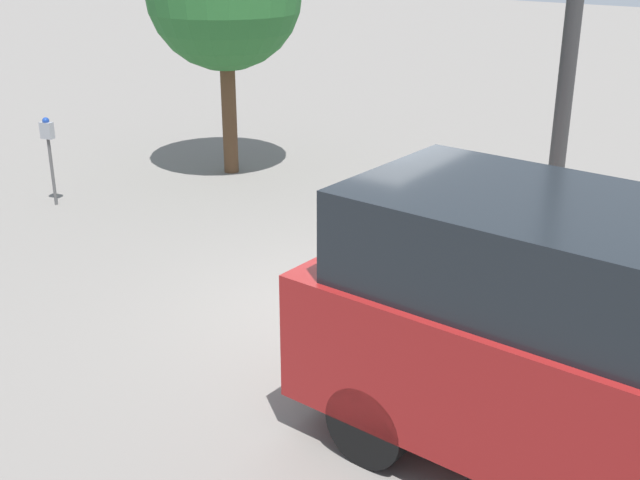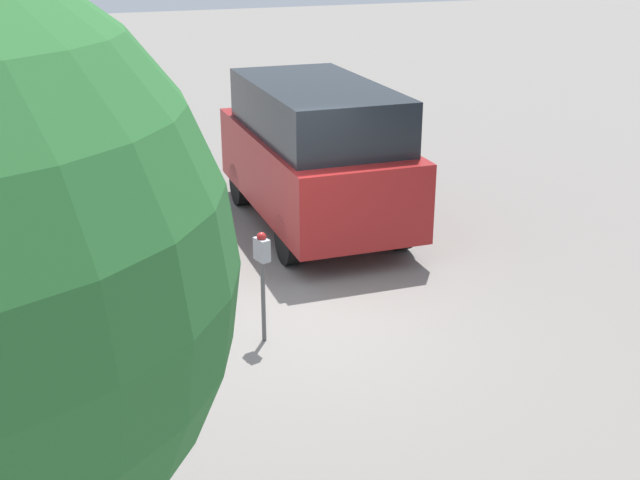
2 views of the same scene
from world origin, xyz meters
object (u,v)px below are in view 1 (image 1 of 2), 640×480
parking_meter_far (48,141)px  parked_van (582,341)px  lamp_post (560,137)px  parking_meter_near (354,214)px

parking_meter_far → parked_van: bearing=-25.7°
parked_van → parking_meter_far: bearing=170.9°
parking_meter_far → parked_van: size_ratio=0.31×
parking_meter_far → lamp_post: size_ratio=0.28×
lamp_post → parking_meter_near: bearing=-135.9°
parking_meter_far → lamp_post: bearing=-0.1°
parking_meter_near → parking_meter_far: parking_meter_far is taller
parking_meter_near → parking_meter_far: 5.68m
parking_meter_near → parking_meter_far: bearing=167.0°
parked_van → parking_meter_near: bearing=152.4°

